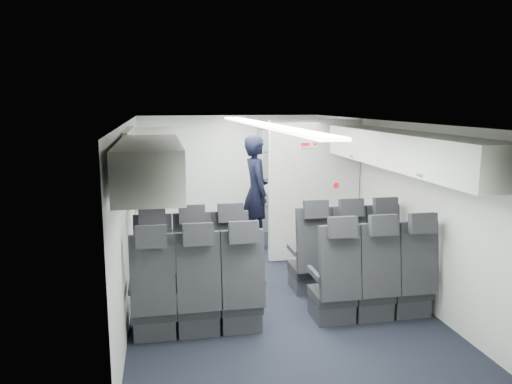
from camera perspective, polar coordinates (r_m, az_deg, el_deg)
name	(u,v)px	position (r m, az deg, el deg)	size (l,w,h in m)	color
cabin_shell	(262,199)	(6.61, 0.66, -0.82)	(3.41, 6.01, 2.16)	black
seat_row_front	(270,264)	(6.29, 1.65, -8.20)	(3.33, 0.56, 1.24)	black
seat_row_mid	(289,290)	(5.47, 3.75, -11.11)	(3.33, 0.56, 1.24)	black
overhead_bin_left_rear	(150,165)	(4.39, -12.05, 3.05)	(0.53, 1.80, 0.40)	silver
overhead_bin_left_front_open	(149,157)	(6.14, -12.17, 3.88)	(0.64, 1.70, 0.72)	#9E9E93
overhead_bin_right_rear	(446,158)	(5.16, 20.86, 3.65)	(0.53, 1.80, 0.40)	silver
overhead_bin_right_front	(371,144)	(6.70, 12.98, 5.42)	(0.53, 1.70, 0.40)	silver
bulkhead_partition	(314,190)	(7.63, 6.66, 0.22)	(1.40, 0.15, 2.13)	silver
galley_unit	(282,179)	(9.46, 2.96, 1.45)	(0.85, 0.52, 1.90)	#939399
boarding_door	(140,195)	(8.04, -13.15, -0.34)	(0.12, 1.27, 1.86)	silver
flight_attendant	(256,192)	(8.23, 0.02, 0.00)	(0.68, 0.45, 1.86)	black
carry_on_bag	(149,149)	(6.42, -12.15, 4.87)	(0.37, 0.26, 0.22)	black
papers	(268,188)	(8.21, 1.39, 0.46)	(0.19, 0.02, 0.13)	white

